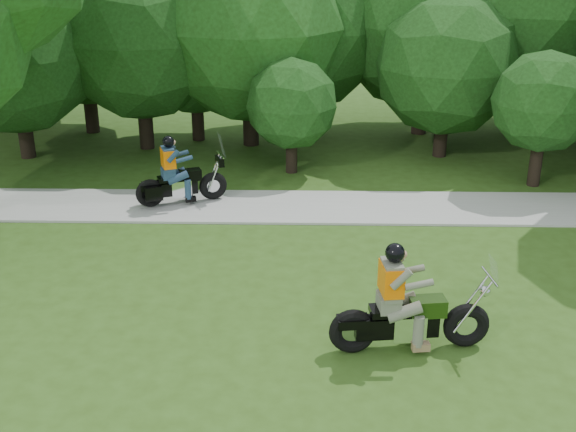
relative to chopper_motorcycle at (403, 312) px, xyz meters
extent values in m
plane|color=#2E4D16|center=(0.09, -1.61, -0.71)|extent=(100.00, 100.00, 0.00)
cube|color=#A0A09A|center=(0.09, 6.39, -0.68)|extent=(60.00, 2.20, 0.06)
cylinder|color=black|center=(-11.51, 14.70, 0.19)|extent=(0.50, 0.50, 1.80)
sphere|color=black|center=(-11.51, 14.70, 3.01)|extent=(5.91, 5.91, 5.91)
cylinder|color=black|center=(5.55, 13.73, 0.19)|extent=(0.56, 0.56, 1.80)
sphere|color=black|center=(5.55, 13.73, 3.39)|extent=(7.10, 7.10, 7.10)
cylinder|color=black|center=(-1.99, 9.19, -0.14)|extent=(0.33, 0.33, 1.14)
sphere|color=black|center=(-1.99, 9.19, 1.26)|extent=(2.57, 2.57, 2.57)
cylinder|color=black|center=(-9.99, 10.42, 0.08)|extent=(0.44, 0.44, 1.59)
sphere|color=black|center=(-9.99, 10.42, 2.44)|extent=(4.81, 4.81, 4.81)
cylinder|color=black|center=(-6.58, 11.47, 0.19)|extent=(0.45, 0.45, 1.80)
sphere|color=black|center=(-6.58, 11.47, 2.71)|extent=(4.99, 4.99, 4.99)
cylinder|color=black|center=(4.58, 8.23, -0.01)|extent=(0.34, 0.34, 1.41)
sphere|color=black|center=(4.58, 8.23, 1.57)|extent=(2.70, 2.70, 2.70)
cylinder|color=black|center=(-1.61, 13.36, 0.19)|extent=(0.47, 0.47, 1.80)
sphere|color=black|center=(-1.61, 13.36, 2.82)|extent=(5.34, 5.34, 5.34)
cylinder|color=black|center=(-3.33, 11.92, 0.19)|extent=(0.50, 0.50, 1.80)
sphere|color=#1F4313|center=(-3.33, 11.92, 3.02)|extent=(5.94, 5.94, 5.94)
cylinder|color=black|center=(-8.81, 13.31, 0.19)|extent=(0.45, 0.45, 1.80)
sphere|color=black|center=(-8.81, 13.31, 2.69)|extent=(4.95, 4.95, 4.95)
cylinder|color=black|center=(2.23, 13.41, 0.19)|extent=(0.50, 0.50, 1.80)
sphere|color=black|center=(2.23, 13.41, 3.01)|extent=(5.93, 5.93, 5.93)
cylinder|color=black|center=(-5.09, 12.44, 0.07)|extent=(0.40, 0.40, 1.57)
sphere|color=black|center=(-5.09, 12.44, 2.14)|extent=(3.97, 3.97, 3.97)
cylinder|color=black|center=(2.49, 10.84, -0.02)|extent=(0.41, 0.41, 1.39)
sphere|color=black|center=(2.49, 10.84, 2.03)|extent=(4.18, 4.18, 4.18)
torus|color=black|center=(-0.82, -0.10, -0.32)|extent=(0.81, 0.32, 0.79)
torus|color=black|center=(1.08, 0.13, -0.32)|extent=(0.81, 0.32, 0.79)
cube|color=black|center=(-0.10, -0.01, -0.26)|extent=(1.40, 0.44, 0.36)
cube|color=silver|center=(0.09, 0.01, -0.26)|extent=(0.58, 0.45, 0.45)
cube|color=black|center=(0.40, 0.05, 0.07)|extent=(0.62, 0.41, 0.29)
cube|color=black|center=(-0.25, -0.03, 0.03)|extent=(0.63, 0.43, 0.11)
cylinder|color=silver|center=(1.13, 0.14, 0.07)|extent=(0.61, 0.12, 0.93)
cylinder|color=silver|center=(1.39, 0.17, 0.56)|extent=(0.13, 0.72, 0.04)
cube|color=#555948|center=(-0.25, -0.03, 0.19)|extent=(0.39, 0.47, 0.27)
cube|color=#555948|center=(-0.23, -0.03, 0.59)|extent=(0.35, 0.51, 0.63)
cube|color=#FF6F05|center=(-0.23, -0.03, 0.61)|extent=(0.39, 0.55, 0.50)
sphere|color=black|center=(-0.19, -0.02, 1.07)|extent=(0.32, 0.32, 0.32)
torus|color=black|center=(-5.42, 6.24, -0.30)|extent=(0.75, 0.45, 0.72)
torus|color=black|center=(-3.93, 6.81, -0.30)|extent=(0.75, 0.45, 0.72)
cube|color=black|center=(-4.85, 6.46, -0.24)|extent=(1.16, 0.64, 0.33)
cube|color=silver|center=(-4.70, 6.52, -0.24)|extent=(0.59, 0.50, 0.41)
cube|color=black|center=(-4.47, 6.61, 0.06)|extent=(0.61, 0.48, 0.27)
cube|color=black|center=(-4.97, 6.41, 0.02)|extent=(0.62, 0.50, 0.10)
cylinder|color=silver|center=(-3.89, 6.82, 0.06)|extent=(0.40, 0.19, 0.92)
cylinder|color=silver|center=(-3.73, 6.89, 0.51)|extent=(0.27, 0.63, 0.04)
cube|color=black|center=(-5.29, 6.05, -0.24)|extent=(0.45, 0.27, 0.35)
cube|color=black|center=(-5.45, 6.47, -0.24)|extent=(0.45, 0.27, 0.35)
cube|color=#1C354B|center=(-4.97, 6.41, 0.17)|extent=(0.43, 0.47, 0.25)
cube|color=#1C354B|center=(-4.95, 6.42, 0.54)|extent=(0.40, 0.50, 0.58)
cube|color=#FF6F05|center=(-4.95, 6.42, 0.56)|extent=(0.45, 0.55, 0.45)
sphere|color=black|center=(-4.92, 6.43, 0.97)|extent=(0.29, 0.29, 0.29)
camera|label=1|loc=(-1.64, -10.34, 5.87)|focal=45.00mm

